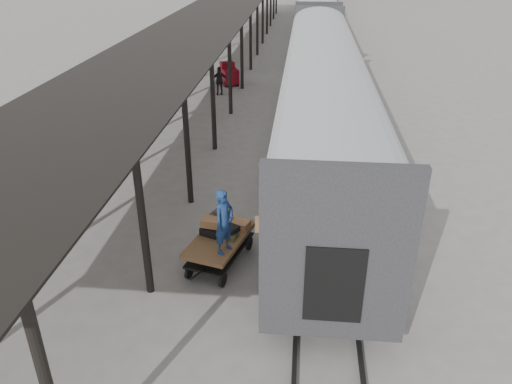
{
  "coord_description": "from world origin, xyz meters",
  "views": [
    {
      "loc": [
        2.41,
        -12.2,
        8.25
      ],
      "look_at": [
        1.18,
        0.64,
        1.7
      ],
      "focal_mm": 35.0,
      "sensor_mm": 36.0,
      "label": 1
    }
  ],
  "objects_px": {
    "baggage_cart": "(220,244)",
    "luggage_tug": "(229,75)",
    "pedestrian": "(220,81)",
    "porter": "(224,222)"
  },
  "relations": [
    {
      "from": "baggage_cart",
      "to": "luggage_tug",
      "type": "distance_m",
      "value": 19.68
    },
    {
      "from": "baggage_cart",
      "to": "porter",
      "type": "relative_size",
      "value": 1.48
    },
    {
      "from": "baggage_cart",
      "to": "porter",
      "type": "xyz_separation_m",
      "value": [
        0.25,
        -0.65,
        1.1
      ]
    },
    {
      "from": "baggage_cart",
      "to": "luggage_tug",
      "type": "bearing_deg",
      "value": 112.92
    },
    {
      "from": "porter",
      "to": "baggage_cart",
      "type": "bearing_deg",
      "value": 50.49
    },
    {
      "from": "baggage_cart",
      "to": "pedestrian",
      "type": "bearing_deg",
      "value": 114.61
    },
    {
      "from": "luggage_tug",
      "to": "porter",
      "type": "xyz_separation_m",
      "value": [
        2.83,
        -20.16,
        1.14
      ]
    },
    {
      "from": "pedestrian",
      "to": "baggage_cart",
      "type": "bearing_deg",
      "value": 82.31
    },
    {
      "from": "porter",
      "to": "pedestrian",
      "type": "bearing_deg",
      "value": 39.14
    },
    {
      "from": "baggage_cart",
      "to": "porter",
      "type": "height_order",
      "value": "porter"
    }
  ]
}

